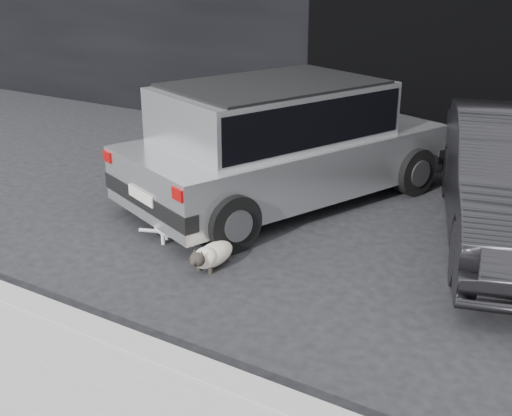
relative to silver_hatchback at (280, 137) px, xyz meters
The scene contains 6 objects.
ground 1.31m from the silver_hatchback, 98.69° to the right, with size 80.00×80.00×0.00m, color black.
garage_opening 3.15m from the silver_hatchback, 74.18° to the left, with size 4.00×0.10×2.60m, color black.
curb 3.78m from the silver_hatchback, 76.75° to the right, with size 18.00×0.25×0.12m, color gray.
silver_hatchback is the anchor object (origin of this frame).
cat_siamese 2.19m from the silver_hatchback, 79.54° to the right, with size 0.29×0.83×0.29m.
cat_white 1.85m from the silver_hatchback, 97.78° to the right, with size 0.73×0.47×0.38m.
Camera 1 is at (3.94, -5.73, 2.90)m, focal length 45.00 mm.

